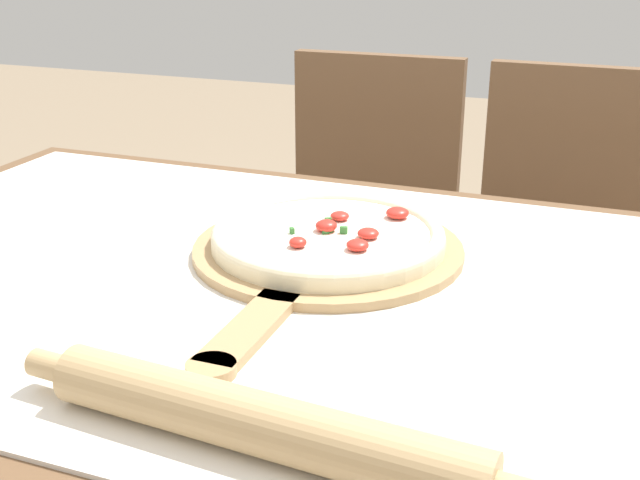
{
  "coord_description": "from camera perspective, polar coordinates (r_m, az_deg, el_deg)",
  "views": [
    {
      "loc": [
        0.29,
        -0.81,
        1.16
      ],
      "look_at": [
        -0.04,
        0.07,
        0.79
      ],
      "focal_mm": 45.0,
      "sensor_mm": 36.0,
      "label": 1
    }
  ],
  "objects": [
    {
      "name": "dining_table",
      "position": [
        1.0,
        0.79,
        -9.11
      ],
      "size": [
        1.48,
        0.87,
        0.76
      ],
      "color": "brown",
      "rests_on": "ground_plane"
    },
    {
      "name": "towel_cloth",
      "position": [
        0.95,
        0.83,
        -3.55
      ],
      "size": [
        1.4,
        0.79,
        0.0
      ],
      "color": "silver",
      "rests_on": "dining_table"
    },
    {
      "name": "rolling_pin",
      "position": [
        0.66,
        -4.29,
        -12.88
      ],
      "size": [
        0.47,
        0.08,
        0.05
      ],
      "rotation": [
        0.0,
        0.0,
        -0.07
      ],
      "color": "tan",
      "rests_on": "towel_cloth"
    },
    {
      "name": "pizza",
      "position": [
        1.04,
        0.61,
        0.31
      ],
      "size": [
        0.3,
        0.3,
        0.03
      ],
      "color": "beige",
      "rests_on": "pizza_peel"
    },
    {
      "name": "chair_left",
      "position": [
        1.8,
        3.11,
        0.63
      ],
      "size": [
        0.41,
        0.41,
        0.9
      ],
      "rotation": [
        0.0,
        0.0,
        0.02
      ],
      "color": "brown",
      "rests_on": "ground_plane"
    },
    {
      "name": "chair_right",
      "position": [
        1.73,
        16.86,
        -1.19
      ],
      "size": [
        0.41,
        0.41,
        0.9
      ],
      "rotation": [
        0.0,
        0.0,
        -0.02
      ],
      "color": "brown",
      "rests_on": "ground_plane"
    },
    {
      "name": "pizza_peel",
      "position": [
        1.03,
        0.2,
        -1.05
      ],
      "size": [
        0.35,
        0.53,
        0.01
      ],
      "color": "tan",
      "rests_on": "towel_cloth"
    }
  ]
}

